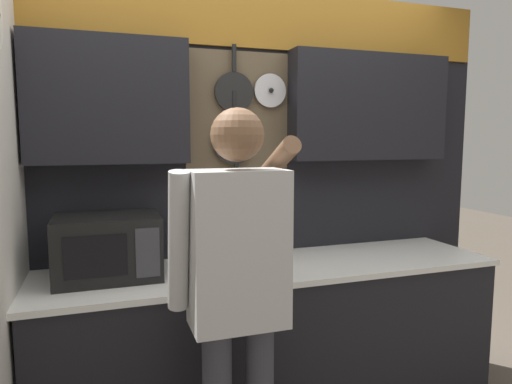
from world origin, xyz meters
name	(u,v)px	position (x,y,z in m)	size (l,w,h in m)	color
base_cabinet_counter	(274,345)	(0.00, 0.00, 0.45)	(2.47, 0.64, 0.91)	black
back_wall_unit	(259,158)	(0.01, 0.29, 1.47)	(3.04, 0.20, 2.43)	black
microwave	(108,247)	(-0.85, 0.04, 1.06)	(0.49, 0.36, 0.31)	black
knife_block	(195,251)	(-0.42, 0.04, 1.01)	(0.11, 0.15, 0.27)	brown
utensil_crock	(278,247)	(0.04, 0.04, 0.99)	(0.12, 0.12, 0.34)	white
person	(237,281)	(-0.36, -0.53, 1.01)	(0.54, 0.63, 1.70)	#383842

